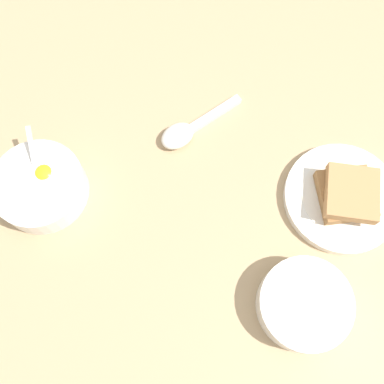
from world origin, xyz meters
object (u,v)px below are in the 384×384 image
at_px(toast_sandwich, 349,194).
at_px(soup_spoon, 185,131).
at_px(toast_plate, 341,198).
at_px(congee_bowl, 304,304).
at_px(egg_bowl, 40,187).

distance_m(toast_sandwich, soup_spoon, 0.27).
height_order(toast_plate, congee_bowl, congee_bowl).
relative_size(toast_plate, congee_bowl, 1.37).
height_order(toast_sandwich, congee_bowl, toast_sandwich).
distance_m(egg_bowl, toast_sandwich, 0.46).
relative_size(toast_sandwich, congee_bowl, 0.89).
distance_m(toast_plate, soup_spoon, 0.26).
bearing_deg(congee_bowl, toast_plate, -65.02).
bearing_deg(egg_bowl, soup_spoon, -105.85).
relative_size(egg_bowl, toast_sandwich, 1.22).
xyz_separation_m(toast_plate, toast_sandwich, (-0.00, 0.00, 0.03)).
height_order(toast_sandwich, soup_spoon, toast_sandwich).
bearing_deg(congee_bowl, egg_bowl, 25.56).
distance_m(toast_sandwich, congee_bowl, 0.17).
bearing_deg(toast_sandwich, toast_plate, -14.65).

